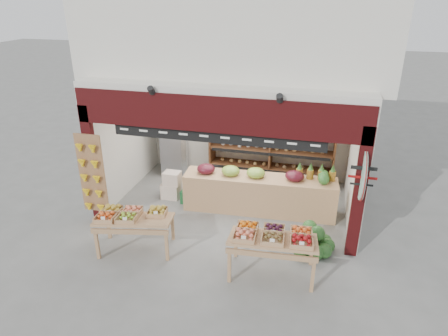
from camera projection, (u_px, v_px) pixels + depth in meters
ground at (228, 210)px, 9.43m from camera, size 60.00×60.00×0.00m
shop_structure at (245, 30)px, 9.26m from camera, size 6.36×5.12×5.40m
banana_board at (91, 176)px, 8.55m from camera, size 0.60×0.15×1.80m
gift_sign at (363, 175)px, 7.08m from camera, size 0.04×0.93×0.92m
back_shelving at (272, 138)px, 10.49m from camera, size 3.32×0.54×2.02m
refrigerator at (175, 143)px, 11.07m from camera, size 0.83×0.83×1.75m
cardboard_stack at (181, 189)px, 9.88m from camera, size 0.99×0.72×0.70m
mid_counter at (259, 193)px, 9.23m from camera, size 3.51×0.88×1.09m
display_table_left at (130, 217)px, 7.77m from camera, size 1.60×1.10×0.95m
display_table_right at (273, 237)px, 7.03m from camera, size 1.61×0.98×1.00m
watermelon_pile at (314, 243)px, 7.85m from camera, size 0.80×0.75×0.57m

